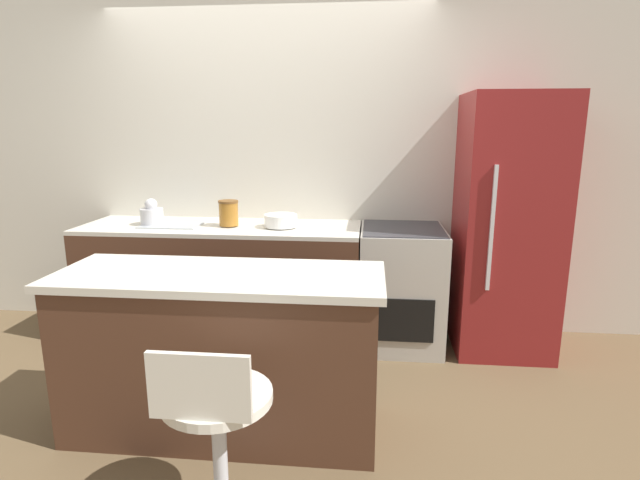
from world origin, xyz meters
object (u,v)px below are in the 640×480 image
object	(u,v)px
stool_chair	(217,434)
kettle	(152,214)
mixing_bowl	(281,220)
refrigerator	(507,226)
oven_range	(401,287)

from	to	relation	value
stool_chair	kettle	xyz separation A→B (m)	(-1.05, 1.86, 0.55)
stool_chair	mixing_bowl	bearing A→B (deg)	92.01
refrigerator	kettle	xyz separation A→B (m)	(-2.61, -0.03, 0.05)
oven_range	refrigerator	size ratio (longest dim) A/B	0.49
oven_range	refrigerator	world-z (taller)	refrigerator
refrigerator	stool_chair	world-z (taller)	refrigerator
oven_range	stool_chair	world-z (taller)	oven_range
refrigerator	kettle	size ratio (longest dim) A/B	9.49
oven_range	mixing_bowl	distance (m)	1.02
kettle	mixing_bowl	xyz separation A→B (m)	(0.99, 0.00, -0.03)
refrigerator	mixing_bowl	world-z (taller)	refrigerator
refrigerator	oven_range	bearing A→B (deg)	-179.69
oven_range	stool_chair	distance (m)	2.06
kettle	refrigerator	bearing A→B (deg)	0.64
mixing_bowl	kettle	bearing A→B (deg)	180.00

